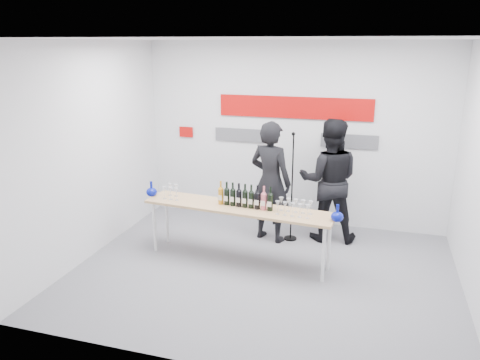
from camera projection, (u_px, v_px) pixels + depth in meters
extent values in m
plane|color=slate|center=(263.00, 272.00, 6.27)|extent=(5.00, 5.00, 0.00)
cube|color=silver|center=(294.00, 135.00, 7.68)|extent=(5.00, 0.04, 3.00)
cube|color=#B60907|center=(294.00, 108.00, 7.53)|extent=(2.50, 0.02, 0.35)
cube|color=#59595E|center=(241.00, 135.00, 7.91)|extent=(0.90, 0.02, 0.22)
cube|color=#59595E|center=(349.00, 141.00, 7.42)|extent=(0.90, 0.02, 0.22)
cube|color=#B60907|center=(186.00, 132.00, 8.19)|extent=(0.25, 0.02, 0.18)
cube|color=tan|center=(238.00, 208.00, 6.41)|extent=(2.70, 0.78, 0.04)
cylinder|color=silver|center=(155.00, 227.00, 6.81)|extent=(0.04, 0.04, 0.76)
cylinder|color=silver|center=(323.00, 254.00, 5.92)|extent=(0.04, 0.04, 0.76)
cylinder|color=silver|center=(167.00, 218.00, 7.12)|extent=(0.04, 0.04, 0.76)
cylinder|color=silver|center=(329.00, 244.00, 6.23)|extent=(0.04, 0.04, 0.76)
imported|color=black|center=(270.00, 182.00, 7.08)|extent=(0.78, 0.63, 1.86)
imported|color=black|center=(329.00, 180.00, 7.09)|extent=(1.00, 0.83, 1.89)
cylinder|color=black|center=(290.00, 238.00, 7.32)|extent=(0.20, 0.20, 0.02)
cylinder|color=black|center=(292.00, 189.00, 7.09)|extent=(0.02, 0.02, 1.65)
sphere|color=black|center=(293.00, 134.00, 6.82)|extent=(0.06, 0.06, 0.06)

